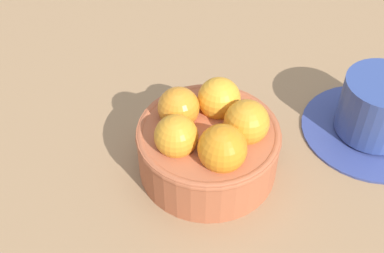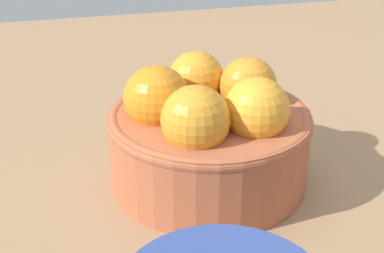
% 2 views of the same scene
% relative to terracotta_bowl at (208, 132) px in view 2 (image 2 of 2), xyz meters
% --- Properties ---
extents(ground_plane, '(1.28, 1.00, 0.04)m').
position_rel_terracotta_bowl_xyz_m(ground_plane, '(-0.00, -0.00, -0.06)').
color(ground_plane, '#997551').
extents(terracotta_bowl, '(0.15, 0.15, 0.09)m').
position_rel_terracotta_bowl_xyz_m(terracotta_bowl, '(0.00, 0.00, 0.00)').
color(terracotta_bowl, '#AD5938').
rests_on(terracotta_bowl, ground_plane).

